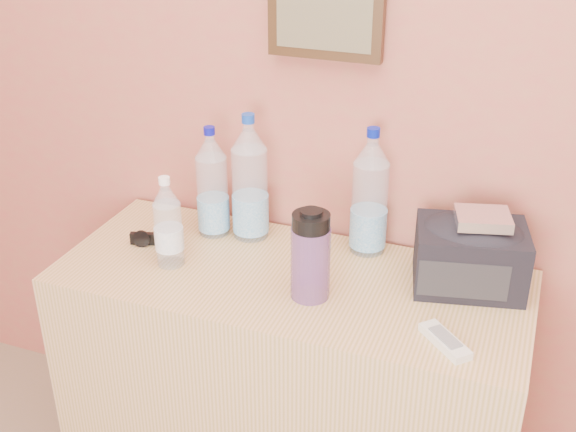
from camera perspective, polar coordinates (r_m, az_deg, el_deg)
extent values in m
plane|color=#B34E48|center=(1.83, 12.91, 13.61)|extent=(4.00, 0.00, 4.00)
cube|color=#AD7F53|center=(2.11, 0.14, -13.61)|extent=(1.23, 0.51, 0.77)
cylinder|color=silver|center=(2.00, -3.03, 2.50)|extent=(0.10, 0.10, 0.32)
cylinder|color=#1341B1|center=(1.93, -3.17, 7.72)|extent=(0.04, 0.04, 0.02)
cylinder|color=silver|center=(2.03, -6.00, 2.22)|extent=(0.09, 0.09, 0.28)
cylinder|color=#0C0E99|center=(1.97, -6.24, 6.72)|extent=(0.03, 0.03, 0.02)
cylinder|color=white|center=(1.94, 6.47, 1.36)|extent=(0.10, 0.10, 0.31)
cylinder|color=#06189E|center=(1.86, 6.77, 6.58)|extent=(0.03, 0.03, 0.02)
cylinder|color=white|center=(1.90, -9.44, -0.89)|extent=(0.07, 0.07, 0.22)
cylinder|color=white|center=(1.84, -9.75, 2.77)|extent=(0.03, 0.03, 0.02)
cylinder|color=#5C3582|center=(1.75, 1.78, -3.71)|extent=(0.10, 0.10, 0.19)
cylinder|color=black|center=(1.69, 1.84, -0.28)|extent=(0.09, 0.09, 0.05)
cube|color=silver|center=(1.67, 12.30, -9.64)|extent=(0.13, 0.13, 0.02)
cube|color=silver|center=(1.79, 15.15, -0.20)|extent=(0.15, 0.14, 0.03)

